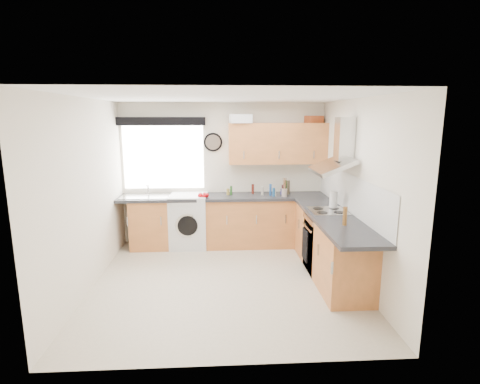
{
  "coord_description": "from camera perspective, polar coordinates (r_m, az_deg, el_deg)",
  "views": [
    {
      "loc": [
        -0.08,
        -4.87,
        2.26
      ],
      "look_at": [
        0.25,
        0.85,
        1.1
      ],
      "focal_mm": 28.0,
      "sensor_mm": 36.0,
      "label": 1
    }
  ],
  "objects": [
    {
      "name": "worktop_back",
      "position": [
        6.52,
        -2.52,
        -0.75
      ],
      "size": [
        3.6,
        0.62,
        0.05
      ],
      "primitive_type": "cube",
      "color": "black",
      "rests_on": "base_cab_back"
    },
    {
      "name": "jar_9",
      "position": [
        6.53,
        -1.36,
        0.22
      ],
      "size": [
        0.04,
        0.04,
        0.16
      ],
      "primitive_type": "cylinder",
      "color": "#21501C",
      "rests_on": "worktop_back"
    },
    {
      "name": "base_cab_back",
      "position": [
        6.64,
        -3.36,
        -4.58
      ],
      "size": [
        3.0,
        0.58,
        0.86
      ],
      "primitive_type": "cube",
      "color": "#AA6231",
      "rests_on": "ground_plane"
    },
    {
      "name": "washing_machine",
      "position": [
        6.64,
        -7.77,
        -4.35
      ],
      "size": [
        0.66,
        0.64,
        0.93
      ],
      "primitive_type": "cube",
      "rotation": [
        0.0,
        0.0,
        -0.05
      ],
      "color": "silver",
      "rests_on": "ground_plane"
    },
    {
      "name": "storage_box",
      "position": [
        6.8,
        11.2,
        10.81
      ],
      "size": [
        0.32,
        0.29,
        0.12
      ],
      "primitive_type": "cube",
      "rotation": [
        0.0,
        0.0,
        0.32
      ],
      "color": "#AA4921",
      "rests_on": "upper_cabinets"
    },
    {
      "name": "jar_6",
      "position": [
        6.75,
        7.05,
        0.81
      ],
      "size": [
        0.04,
        0.04,
        0.23
      ],
      "primitive_type": "cylinder",
      "color": "#143814",
      "rests_on": "worktop_back"
    },
    {
      "name": "jar_5",
      "position": [
        6.63,
        6.36,
        0.05
      ],
      "size": [
        0.04,
        0.04,
        0.1
      ],
      "primitive_type": "cylinder",
      "color": "navy",
      "rests_on": "worktop_back"
    },
    {
      "name": "kitchen_roll",
      "position": [
        5.72,
        14.06,
        -1.21
      ],
      "size": [
        0.12,
        0.12,
        0.26
      ],
      "primitive_type": "cylinder",
      "rotation": [
        0.0,
        0.0,
        -0.03
      ],
      "color": "silver",
      "rests_on": "worktop_right"
    },
    {
      "name": "splashback",
      "position": [
        5.6,
        16.26,
        -0.13
      ],
      "size": [
        0.01,
        3.0,
        0.54
      ],
      "primitive_type": "cube",
      "color": "white",
      "rests_on": "wall_right"
    },
    {
      "name": "bottle_0",
      "position": [
        4.9,
        15.7,
        -3.55
      ],
      "size": [
        0.05,
        0.05,
        0.24
      ],
      "primitive_type": "cylinder",
      "color": "brown",
      "rests_on": "worktop_right"
    },
    {
      "name": "casserole",
      "position": [
        6.4,
        0.1,
        11.11
      ],
      "size": [
        0.38,
        0.3,
        0.15
      ],
      "primitive_type": "cube",
      "rotation": [
        0.0,
        0.0,
        0.15
      ],
      "color": "silver",
      "rests_on": "upper_cabinets"
    },
    {
      "name": "jar_2",
      "position": [
        6.53,
        3.44,
        0.16
      ],
      "size": [
        0.04,
        0.04,
        0.15
      ],
      "primitive_type": "cylinder",
      "color": "gray",
      "rests_on": "worktop_back"
    },
    {
      "name": "jar_8",
      "position": [
        6.55,
        -1.84,
        0.03
      ],
      "size": [
        0.05,
        0.05,
        0.11
      ],
      "primitive_type": "cylinder",
      "color": "olive",
      "rests_on": "worktop_back"
    },
    {
      "name": "jar_10",
      "position": [
        6.46,
        5.14,
        -0.01
      ],
      "size": [
        0.05,
        0.05,
        0.15
      ],
      "primitive_type": "cylinder",
      "color": "navy",
      "rests_on": "worktop_back"
    },
    {
      "name": "upper_cabinets",
      "position": [
        6.59,
        5.74,
        7.38
      ],
      "size": [
        1.7,
        0.35,
        0.7
      ],
      "primitive_type": "cube",
      "color": "#AA6231",
      "rests_on": "wall_back"
    },
    {
      "name": "wall_right",
      "position": [
        5.32,
        17.47,
        -0.04
      ],
      "size": [
        0.02,
        3.6,
        2.5
      ],
      "primitive_type": "cube",
      "color": "silver",
      "rests_on": "ground_plane"
    },
    {
      "name": "window_blind",
      "position": [
        6.64,
        -11.9,
        10.51
      ],
      "size": [
        1.5,
        0.18,
        0.14
      ],
      "primitive_type": "cube",
      "color": "black",
      "rests_on": "wall_back"
    },
    {
      "name": "wall_left",
      "position": [
        5.26,
        -22.31,
        -0.48
      ],
      "size": [
        0.02,
        3.6,
        2.5
      ],
      "primitive_type": "cube",
      "color": "silver",
      "rests_on": "ground_plane"
    },
    {
      "name": "worktop_right",
      "position": [
        5.3,
        14.19,
        -3.94
      ],
      "size": [
        0.62,
        2.42,
        0.05
      ],
      "primitive_type": "cube",
      "color": "black",
      "rests_on": "base_cab_right"
    },
    {
      "name": "window",
      "position": [
        6.77,
        -11.57,
        5.19
      ],
      "size": [
        1.4,
        0.02,
        1.1
      ],
      "primitive_type": "cube",
      "color": "silver",
      "rests_on": "wall_back"
    },
    {
      "name": "jar_7",
      "position": [
        6.71,
        6.56,
        0.44
      ],
      "size": [
        0.05,
        0.05,
        0.16
      ],
      "primitive_type": "cylinder",
      "color": "#381418",
      "rests_on": "worktop_back"
    },
    {
      "name": "sink",
      "position": [
        6.62,
        -14.11,
        -0.32
      ],
      "size": [
        0.84,
        0.46,
        0.1
      ],
      "primitive_type": null,
      "color": "#B4B4B4",
      "rests_on": "worktop_back"
    },
    {
      "name": "wall_clock",
      "position": [
        6.65,
        -4.14,
        7.57
      ],
      "size": [
        0.33,
        0.04,
        0.33
      ],
      "primitive_type": "cylinder",
      "rotation": [
        1.57,
        0.0,
        0.0
      ],
      "color": "black",
      "rests_on": "wall_back"
    },
    {
      "name": "ground_plane",
      "position": [
        5.37,
        -2.2,
        -13.45
      ],
      "size": [
        3.6,
        3.6,
        0.0
      ],
      "primitive_type": "plane",
      "color": "beige"
    },
    {
      "name": "hob_plate",
      "position": [
        5.57,
        13.3,
        -2.82
      ],
      "size": [
        0.52,
        0.52,
        0.01
      ],
      "primitive_type": "cube",
      "color": "#B4B4B4",
      "rests_on": "worktop_right"
    },
    {
      "name": "base_cab_right",
      "position": [
        5.57,
        13.6,
        -8.05
      ],
      "size": [
        0.58,
        2.1,
        0.86
      ],
      "primitive_type": "cube",
      "color": "#AA6231",
      "rests_on": "ground_plane"
    },
    {
      "name": "utensil_pot",
      "position": [
        6.45,
        6.77,
        -0.11
      ],
      "size": [
        0.1,
        0.1,
        0.13
      ],
      "primitive_type": "cylinder",
      "rotation": [
        0.0,
        0.0,
        0.02
      ],
      "color": "gray",
      "rests_on": "worktop_back"
    },
    {
      "name": "ceiling",
      "position": [
        4.88,
        -2.43,
        14.26
      ],
      "size": [
        3.6,
        3.6,
        0.02
      ],
      "primitive_type": "cube",
      "color": "white",
      "rests_on": "wall_back"
    },
    {
      "name": "wall_back",
      "position": [
        6.75,
        -2.59,
        2.82
      ],
      "size": [
        3.6,
        0.02,
        2.5
      ],
      "primitive_type": "cube",
      "color": "silver",
      "rests_on": "ground_plane"
    },
    {
      "name": "wall_front",
      "position": [
        3.23,
        -1.73,
        -6.74
      ],
      "size": [
        3.6,
        0.02,
        2.5
      ],
      "primitive_type": "cube",
      "color": "silver",
      "rests_on": "ground_plane"
    },
    {
      "name": "jar_0",
      "position": [
        6.65,
        7.37,
        0.71
      ],
      "size": [
        0.05,
        0.05,
        0.24
      ],
      "primitive_type": "cylinder",
      "color": "#372E1E",
      "rests_on": "worktop_back"
    },
    {
      "name": "jar_4",
      "position": [
        6.66,
        1.96,
        0.48
      ],
      "size": [
        0.04,
        0.04,
        0.17
      ],
      "primitive_type": "cylinder",
      "color": "#551A11",
      "rests_on": "worktop_back"
    },
    {
      "name": "jar_3",
      "position": [
        6.51,
        4.66,
        0.34
      ],
      "size": [
        0.04,
        0.04,
        0.2
      ],
      "primitive_type": "cylinder",
      "color": "navy",
      "rests_on": "worktop_back"
    },
    {
      "name": "jar_1",
      "position": [
        6.49,
        5.34,
        -0.08
      ],
      "size": [
        0.04,
        0.04,
        0.12
      ],
      "primitive_type": "cylinder",
      "color": "#BBB5A0",
      "rests_on": "worktop_back"
    },
    {
      "name": "extractor_hood",
      "position": [
        5.46,
        14.72,
        5.92
      ],
      "size": [
        0.52,
        0.78,
        0.66
      ],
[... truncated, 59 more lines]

